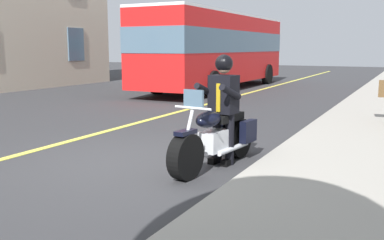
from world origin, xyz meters
name	(u,v)px	position (x,y,z in m)	size (l,w,h in m)	color
ground_plane	(130,162)	(0.00, 0.00, 0.00)	(80.00, 80.00, 0.00)	#333335
lane_center_stripe	(40,149)	(0.00, -2.00, 0.01)	(60.00, 0.16, 0.01)	#E5DB4C
motorcycle_main	(217,138)	(-0.42, 1.35, 0.45)	(2.22, 0.76, 1.26)	black
rider_main	(223,100)	(-0.61, 1.37, 1.04)	(0.67, 0.60, 1.74)	black
bus_far	(218,47)	(-12.42, -3.92, 1.87)	(11.05, 2.70, 3.30)	red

